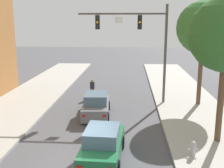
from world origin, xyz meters
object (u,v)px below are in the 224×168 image
Objects in this scene: pedestrian_crossing_road at (92,88)px; fire_hydrant at (193,149)px; street_tree_second at (203,28)px; car_lead_grey at (96,105)px; car_following_green at (103,145)px; traffic_signal_mast at (141,35)px.

pedestrian_crossing_road is 2.28× the size of fire_hydrant.
street_tree_second reaches higher than fire_hydrant.
car_lead_grey and car_following_green have the same top height.
car_lead_grey is (-3.05, -3.13, -4.63)m from traffic_signal_mast.
car_following_green reaches higher than fire_hydrant.
car_lead_grey is at bearing 132.05° from fire_hydrant.
traffic_signal_mast is 4.58m from street_tree_second.
street_tree_second is (7.58, 2.81, 5.20)m from car_lead_grey.
street_tree_second is (6.51, 9.07, 5.20)m from car_following_green.
street_tree_second is at bearing 20.31° from car_lead_grey.
street_tree_second reaches higher than car_lead_grey.
pedestrian_crossing_road reaches higher than car_following_green.
car_lead_grey is 1.00× the size of car_following_green.
pedestrian_crossing_road is (-3.93, 1.30, -4.44)m from traffic_signal_mast.
car_following_green is at bearing -101.93° from traffic_signal_mast.
traffic_signal_mast is 1.74× the size of car_following_green.
traffic_signal_mast is at bearing -18.25° from pedestrian_crossing_road.
traffic_signal_mast is 1.74× the size of car_lead_grey.
fire_hydrant is 10.51m from street_tree_second.
car_lead_grey is at bearing -78.82° from pedestrian_crossing_road.
car_following_green is at bearing -175.32° from fire_hydrant.
traffic_signal_mast reaches higher than car_lead_grey.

